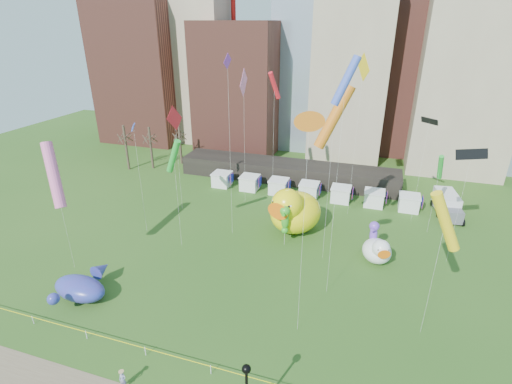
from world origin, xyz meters
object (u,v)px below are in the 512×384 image
(small_duck, at_px, (378,250))
(seahorse_green, at_px, (285,218))
(seahorse_purple, at_px, (374,232))
(box_truck, at_px, (447,204))
(woman, at_px, (123,380))
(big_duck, at_px, (294,211))
(whale_inflatable, at_px, (81,287))

(small_duck, bearing_deg, seahorse_green, 160.39)
(seahorse_purple, relative_size, box_truck, 0.60)
(woman, bearing_deg, big_duck, 69.71)
(small_duck, relative_size, woman, 3.15)
(woman, bearing_deg, seahorse_green, 68.18)
(whale_inflatable, height_order, box_truck, box_truck)
(whale_inflatable, bearing_deg, big_duck, 53.61)
(seahorse_purple, bearing_deg, box_truck, 68.86)
(whale_inflatable, relative_size, box_truck, 1.02)
(big_duck, bearing_deg, seahorse_green, -77.04)
(box_truck, relative_size, woman, 4.78)
(whale_inflatable, xyz_separation_m, box_truck, (37.55, 31.65, 0.37))
(big_duck, relative_size, box_truck, 1.29)
(seahorse_green, distance_m, woman, 24.93)
(small_duck, distance_m, whale_inflatable, 32.40)
(big_duck, distance_m, woman, 28.55)
(small_duck, bearing_deg, big_duck, 141.40)
(small_duck, distance_m, woman, 29.55)
(seahorse_purple, relative_size, woman, 2.87)
(seahorse_purple, distance_m, woman, 30.45)
(big_duck, bearing_deg, woman, -87.11)
(seahorse_purple, xyz_separation_m, woman, (-17.20, -25.03, -2.23))
(small_duck, height_order, box_truck, small_duck)
(big_duck, relative_size, small_duck, 1.95)
(seahorse_green, bearing_deg, big_duck, 85.69)
(big_duck, relative_size, seahorse_purple, 2.15)
(big_duck, distance_m, seahorse_green, 3.87)
(small_duck, relative_size, seahorse_purple, 1.10)
(whale_inflatable, relative_size, woman, 4.90)
(small_duck, distance_m, seahorse_purple, 2.19)
(big_duck, distance_m, seahorse_purple, 10.54)
(box_truck, xyz_separation_m, woman, (-27.05, -39.52, -0.76))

